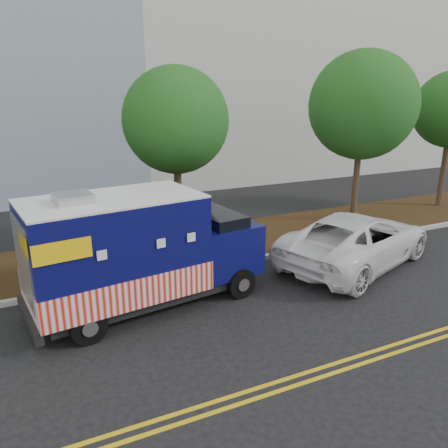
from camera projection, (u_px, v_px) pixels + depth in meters
name	position (u px, v px, depth m)	size (l,w,h in m)	color
ground	(202.00, 291.00, 12.60)	(120.00, 120.00, 0.00)	black
curb	(185.00, 271.00, 13.79)	(120.00, 0.18, 0.15)	#9E9E99
mulch_strip	(165.00, 250.00, 15.61)	(120.00, 4.00, 0.15)	black
centerline_near	(286.00, 379.00, 8.75)	(120.00, 0.10, 0.01)	gold
centerline_far	(293.00, 386.00, 8.53)	(120.00, 0.10, 0.01)	gold
tree_b	(176.00, 121.00, 14.48)	(3.55, 3.55, 6.37)	#38281C
tree_c	(363.00, 106.00, 17.61)	(4.36, 4.36, 7.15)	#38281C
sign_post	(86.00, 246.00, 12.75)	(0.06, 0.06, 2.40)	#473828
food_truck	(137.00, 254.00, 11.28)	(6.49, 3.15, 3.29)	black
white_car	(356.00, 239.00, 14.35)	(2.84, 6.17, 1.71)	white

